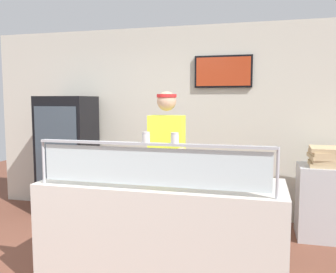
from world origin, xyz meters
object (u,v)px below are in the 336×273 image
at_px(worker_figure, 167,161).
at_px(pizza_box_stack, 329,157).
at_px(pizza_tray, 146,176).
at_px(drink_fridge, 68,156).
at_px(parmesan_shaker, 146,138).
at_px(pizza_server, 147,174).
at_px(pepper_flake_shaker, 175,139).

bearing_deg(worker_figure, pizza_box_stack, 24.26).
relative_size(pizza_tray, drink_fridge, 0.26).
bearing_deg(pizza_tray, parmesan_shaker, -71.60).
distance_m(worker_figure, drink_fridge, 1.92).
height_order(pizza_server, worker_figure, worker_figure).
xyz_separation_m(worker_figure, pizza_box_stack, (1.79, 0.81, -0.01)).
xyz_separation_m(pizza_server, worker_figure, (0.02, 0.66, 0.02)).
bearing_deg(pizza_box_stack, pepper_flake_shaker, -127.18).
distance_m(parmesan_shaker, pizza_box_stack, 2.55).
distance_m(worker_figure, pizza_box_stack, 1.96).
bearing_deg(pepper_flake_shaker, pizza_box_stack, 52.82).
bearing_deg(worker_figure, parmesan_shaker, -83.73).
height_order(parmesan_shaker, pepper_flake_shaker, same).
distance_m(pizza_tray, parmesan_shaker, 0.62).
distance_m(pizza_tray, pizza_server, 0.03).
distance_m(pepper_flake_shaker, worker_figure, 1.20).
bearing_deg(pepper_flake_shaker, worker_figure, 107.97).
bearing_deg(pizza_box_stack, pizza_tray, -141.44).
relative_size(parmesan_shaker, drink_fridge, 0.05).
height_order(parmesan_shaker, worker_figure, worker_figure).
distance_m(pizza_server, pepper_flake_shaker, 0.68).
height_order(pepper_flake_shaker, drink_fridge, drink_fridge).
bearing_deg(pizza_tray, pizza_box_stack, 38.56).
xyz_separation_m(pizza_tray, pizza_server, (0.01, -0.02, 0.02)).
relative_size(pizza_server, worker_figure, 0.16).
height_order(worker_figure, pizza_box_stack, worker_figure).
relative_size(pepper_flake_shaker, pizza_box_stack, 0.18).
bearing_deg(parmesan_shaker, worker_figure, 96.27).
xyz_separation_m(pepper_flake_shaker, pizza_box_stack, (1.43, 1.89, -0.38)).
relative_size(pizza_tray, pizza_server, 1.62).
relative_size(pizza_server, parmesan_shaker, 3.32).
bearing_deg(parmesan_shaker, pizza_tray, 108.40).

